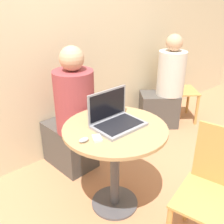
# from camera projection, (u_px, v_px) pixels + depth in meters

# --- Properties ---
(ground_plane) EXTENTS (12.00, 12.00, 0.00)m
(ground_plane) POSITION_uv_depth(u_px,v_px,m) (115.00, 203.00, 2.18)
(ground_plane) COLOR tan
(back_wall) EXTENTS (7.00, 0.05, 2.60)m
(back_wall) POSITION_uv_depth(u_px,v_px,m) (41.00, 29.00, 2.31)
(back_wall) COLOR beige
(back_wall) RESTS_ON ground_plane
(round_table) EXTENTS (0.76, 0.76, 0.72)m
(round_table) POSITION_uv_depth(u_px,v_px,m) (115.00, 147.00, 1.95)
(round_table) COLOR #4C4C51
(round_table) RESTS_ON ground_plane
(laptop) EXTENTS (0.36, 0.26, 0.25)m
(laptop) POSITION_uv_depth(u_px,v_px,m) (115.00, 119.00, 1.89)
(laptop) COLOR gray
(laptop) RESTS_ON round_table
(cell_phone) EXTENTS (0.09, 0.10, 0.02)m
(cell_phone) POSITION_uv_depth(u_px,v_px,m) (97.00, 138.00, 1.73)
(cell_phone) COLOR silver
(cell_phone) RESTS_ON round_table
(computer_mouse) EXTENTS (0.07, 0.04, 0.03)m
(computer_mouse) POSITION_uv_depth(u_px,v_px,m) (84.00, 140.00, 1.70)
(computer_mouse) COLOR #B2B2B7
(computer_mouse) RESTS_ON round_table
(chair_empty) EXTENTS (0.49, 0.49, 0.85)m
(chair_empty) POSITION_uv_depth(u_px,v_px,m) (213.00, 192.00, 1.67)
(chair_empty) COLOR tan
(chair_empty) RESTS_ON ground_plane
(person_seated) EXTENTS (0.37, 0.56, 1.21)m
(person_seated) POSITION_uv_depth(u_px,v_px,m) (72.00, 121.00, 2.44)
(person_seated) COLOR #4C4742
(person_seated) RESTS_ON ground_plane
(chair_background) EXTENTS (0.56, 0.56, 0.82)m
(chair_background) POSITION_uv_depth(u_px,v_px,m) (176.00, 89.00, 3.44)
(chair_background) COLOR tan
(chair_background) RESTS_ON ground_plane
(person_background) EXTENTS (0.57, 0.54, 1.16)m
(person_background) POSITION_uv_depth(u_px,v_px,m) (165.00, 90.00, 3.27)
(person_background) COLOR #4C4742
(person_background) RESTS_ON ground_plane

